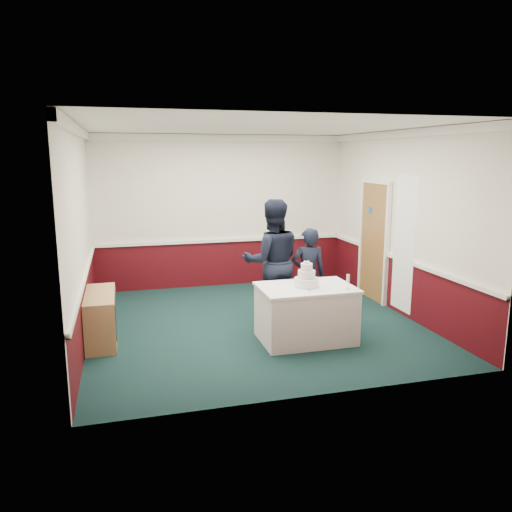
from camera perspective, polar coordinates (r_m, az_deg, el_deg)
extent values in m
plane|color=black|center=(7.91, -0.22, -7.70)|extent=(5.00, 5.00, 0.00)
cube|color=silver|center=(9.95, -3.92, 5.08)|extent=(5.00, 0.05, 3.00)
cube|color=silver|center=(7.32, -19.30, 2.22)|extent=(0.05, 5.00, 3.00)
cube|color=silver|center=(8.53, 16.09, 3.62)|extent=(0.05, 5.00, 3.00)
cube|color=white|center=(7.49, -0.24, 14.36)|extent=(5.00, 5.00, 0.05)
cube|color=#41080E|center=(10.12, -3.85, -0.84)|extent=(5.00, 0.02, 0.90)
cube|color=white|center=(10.02, -3.87, 1.77)|extent=(4.98, 0.05, 0.06)
cube|color=white|center=(9.88, -4.02, 13.34)|extent=(5.00, 0.08, 0.12)
cube|color=#9E6838|center=(9.27, 13.35, 1.53)|extent=(0.05, 0.90, 2.10)
cube|color=#234799|center=(9.31, 12.90, 5.13)|extent=(0.01, 0.12, 0.12)
cube|color=white|center=(8.33, 16.54, 1.33)|extent=(0.02, 0.60, 2.20)
cube|color=tan|center=(7.40, -17.30, -6.72)|extent=(0.40, 1.20, 0.70)
cube|color=black|center=(7.38, -15.72, -6.28)|extent=(0.01, 1.00, 0.50)
cube|color=white|center=(7.14, 5.70, -6.66)|extent=(1.28, 0.88, 0.76)
cube|color=white|center=(7.03, 5.76, -3.64)|extent=(1.32, 0.92, 0.04)
cylinder|color=white|center=(7.01, 5.78, -3.01)|extent=(0.34, 0.34, 0.12)
cylinder|color=silver|center=(7.02, 5.77, -3.38)|extent=(0.35, 0.35, 0.03)
cylinder|color=white|center=(6.98, 5.80, -2.09)|extent=(0.24, 0.24, 0.11)
cylinder|color=silver|center=(6.99, 5.79, -2.43)|extent=(0.25, 0.25, 0.02)
cylinder|color=white|center=(6.96, 5.81, -1.25)|extent=(0.16, 0.16, 0.10)
cylinder|color=silver|center=(6.97, 5.81, -1.56)|extent=(0.17, 0.17, 0.02)
sphere|color=#EDE5C9|center=(6.95, 5.82, -0.71)|extent=(0.03, 0.03, 0.03)
sphere|color=#EDE5C9|center=(6.97, 6.00, -0.67)|extent=(0.03, 0.03, 0.03)
sphere|color=#EDE5C9|center=(6.96, 5.60, -0.68)|extent=(0.03, 0.03, 0.03)
sphere|color=#EDE5C9|center=(6.93, 6.03, -0.74)|extent=(0.03, 0.03, 0.03)
sphere|color=#EDE5C9|center=(6.93, 5.66, -0.74)|extent=(0.03, 0.03, 0.03)
cube|color=silver|center=(6.83, 6.13, -3.89)|extent=(0.07, 0.22, 0.00)
cylinder|color=silver|center=(6.97, 10.44, -3.71)|extent=(0.05, 0.05, 0.01)
cylinder|color=silver|center=(6.96, 10.46, -3.34)|extent=(0.01, 0.01, 0.09)
cylinder|color=silver|center=(6.93, 10.49, -2.54)|extent=(0.04, 0.04, 0.11)
imported|color=black|center=(7.76, 1.86, -0.63)|extent=(1.02, 0.84, 1.94)
imported|color=black|center=(7.94, 5.99, -2.09)|extent=(0.59, 0.43, 1.49)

